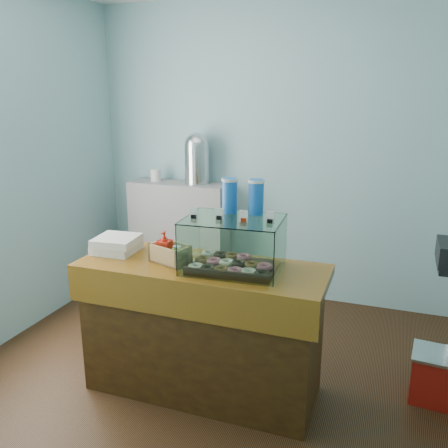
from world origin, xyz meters
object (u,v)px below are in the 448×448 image
at_px(counter, 202,328).
at_px(red_cooler, 441,377).
at_px(coffee_urn, 197,157).
at_px(display_case, 234,242).

bearing_deg(counter, red_cooler, 15.27).
bearing_deg(counter, coffee_urn, 113.85).
bearing_deg(red_cooler, display_case, -158.70).
distance_m(counter, coffee_urn, 1.96).
bearing_deg(red_cooler, counter, -159.78).
height_order(counter, display_case, display_case).
height_order(coffee_urn, red_cooler, coffee_urn).
relative_size(counter, red_cooler, 3.98).
xyz_separation_m(counter, coffee_urn, (-0.70, 1.59, 0.90)).
bearing_deg(display_case, red_cooler, 12.57).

